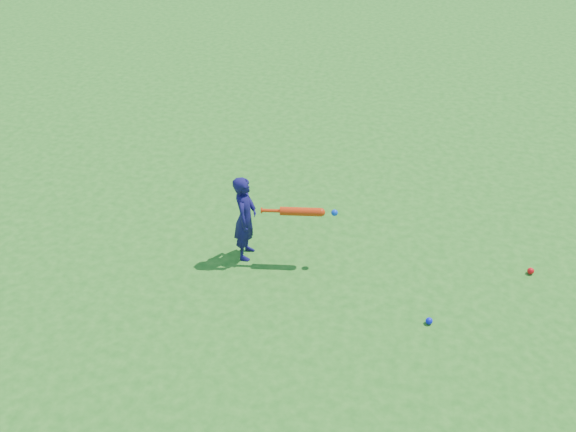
{
  "coord_description": "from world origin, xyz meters",
  "views": [
    {
      "loc": [
        1.73,
        -6.35,
        4.72
      ],
      "look_at": [
        0.39,
        -0.35,
        0.58
      ],
      "focal_mm": 40.0,
      "sensor_mm": 36.0,
      "label": 1
    }
  ],
  "objects_px": {
    "child": "(245,218)",
    "ground_ball_blue": "(429,321)",
    "bat_swing": "(304,212)",
    "ground_ball_red": "(531,271)"
  },
  "relations": [
    {
      "from": "child",
      "to": "ground_ball_blue",
      "type": "distance_m",
      "value": 2.37
    },
    {
      "from": "ground_ball_red",
      "to": "bat_swing",
      "type": "bearing_deg",
      "value": -173.17
    },
    {
      "from": "child",
      "to": "bat_swing",
      "type": "bearing_deg",
      "value": -87.45
    },
    {
      "from": "child",
      "to": "ground_ball_blue",
      "type": "height_order",
      "value": "child"
    },
    {
      "from": "bat_swing",
      "to": "ground_ball_blue",
      "type": "bearing_deg",
      "value": -36.79
    },
    {
      "from": "child",
      "to": "ground_ball_red",
      "type": "relative_size",
      "value": 13.69
    },
    {
      "from": "child",
      "to": "ground_ball_red",
      "type": "bearing_deg",
      "value": -85.67
    },
    {
      "from": "child",
      "to": "ground_ball_blue",
      "type": "xyz_separation_m",
      "value": [
        2.2,
        -0.74,
        -0.5
      ]
    },
    {
      "from": "child",
      "to": "bat_swing",
      "type": "height_order",
      "value": "child"
    },
    {
      "from": "child",
      "to": "bat_swing",
      "type": "relative_size",
      "value": 1.23
    }
  ]
}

